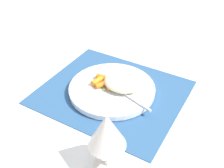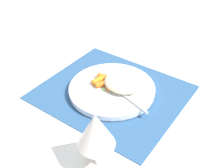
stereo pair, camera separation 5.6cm
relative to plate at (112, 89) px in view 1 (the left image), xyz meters
The scene contains 8 objects.
ground_plane 0.01m from the plate, ahead, with size 2.40×2.40×0.00m, color white.
placemat 0.01m from the plate, ahead, with size 0.40×0.35×0.01m, color #2D5684.
plate is the anchor object (origin of this frame).
rice_mound 0.04m from the plate, 152.38° to the right, with size 0.11×0.09×0.03m, color beige.
carrot_portion 0.03m from the plate, 10.37° to the right, with size 0.09×0.07×0.02m.
pea_scatter 0.02m from the plate, 26.72° to the right, with size 0.07×0.08×0.01m.
fork 0.03m from the plate, 163.42° to the left, with size 0.19×0.07×0.01m.
wine_glass 0.27m from the plate, 117.81° to the left, with size 0.08×0.08×0.15m.
Camera 1 is at (-0.32, 0.55, 0.51)m, focal length 44.44 mm.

